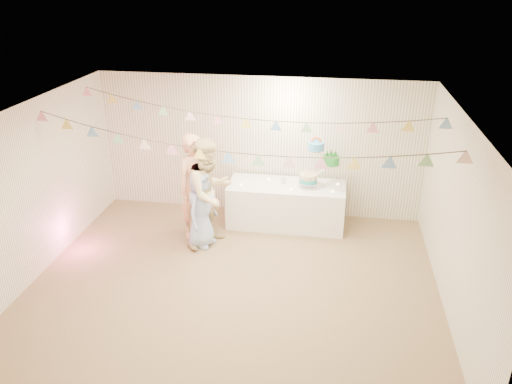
# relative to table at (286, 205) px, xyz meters

# --- Properties ---
(floor) EXTENTS (6.00, 6.00, 0.00)m
(floor) POSITION_rel_table_xyz_m (-0.56, -2.00, -0.39)
(floor) COLOR olive
(floor) RESTS_ON ground
(ceiling) EXTENTS (6.00, 6.00, 0.00)m
(ceiling) POSITION_rel_table_xyz_m (-0.56, -2.00, 2.21)
(ceiling) COLOR silver
(ceiling) RESTS_ON ground
(back_wall) EXTENTS (6.00, 6.00, 0.00)m
(back_wall) POSITION_rel_table_xyz_m (-0.56, 0.50, 0.91)
(back_wall) COLOR white
(back_wall) RESTS_ON ground
(front_wall) EXTENTS (6.00, 6.00, 0.00)m
(front_wall) POSITION_rel_table_xyz_m (-0.56, -4.50, 0.91)
(front_wall) COLOR white
(front_wall) RESTS_ON ground
(left_wall) EXTENTS (5.00, 5.00, 0.00)m
(left_wall) POSITION_rel_table_xyz_m (-3.56, -2.00, 0.91)
(left_wall) COLOR white
(left_wall) RESTS_ON ground
(right_wall) EXTENTS (5.00, 5.00, 0.00)m
(right_wall) POSITION_rel_table_xyz_m (2.44, -2.00, 0.91)
(right_wall) COLOR white
(right_wall) RESTS_ON ground
(table) EXTENTS (2.09, 0.84, 0.78)m
(table) POSITION_rel_table_xyz_m (0.00, 0.00, 0.00)
(table) COLOR white
(table) RESTS_ON floor
(cake_stand) EXTENTS (0.76, 0.45, 0.85)m
(cake_stand) POSITION_rel_table_xyz_m (0.55, 0.05, 0.78)
(cake_stand) COLOR silver
(cake_stand) RESTS_ON table
(cake_bottom) EXTENTS (0.31, 0.31, 0.15)m
(cake_bottom) POSITION_rel_table_xyz_m (0.40, -0.01, 0.44)
(cake_bottom) COLOR teal
(cake_bottom) RESTS_ON cake_stand
(cake_middle) EXTENTS (0.27, 0.27, 0.22)m
(cake_middle) POSITION_rel_table_xyz_m (0.73, 0.14, 0.71)
(cake_middle) COLOR #1E892A
(cake_middle) RESTS_ON cake_stand
(cake_top_tier) EXTENTS (0.25, 0.25, 0.19)m
(cake_top_tier) POSITION_rel_table_xyz_m (0.49, 0.02, 0.98)
(cake_top_tier) COLOR #4495D8
(cake_top_tier) RESTS_ON cake_stand
(platter) EXTENTS (0.38, 0.38, 0.02)m
(platter) POSITION_rel_table_xyz_m (-0.46, -0.05, 0.37)
(platter) COLOR white
(platter) RESTS_ON table
(posy) EXTENTS (0.13, 0.13, 0.15)m
(posy) POSITION_rel_table_xyz_m (-0.07, 0.05, 0.43)
(posy) COLOR white
(posy) RESTS_ON table
(person_adult_a) EXTENTS (0.79, 0.80, 1.86)m
(person_adult_a) POSITION_rel_table_xyz_m (-1.47, -0.67, 0.54)
(person_adult_a) COLOR #F5AC80
(person_adult_a) RESTS_ON floor
(person_adult_b) EXTENTS (1.10, 1.15, 1.87)m
(person_adult_b) POSITION_rel_table_xyz_m (-1.19, -0.88, 0.54)
(person_adult_b) COLOR #DFC489
(person_adult_b) RESTS_ON floor
(person_child) EXTENTS (0.61, 0.76, 1.35)m
(person_child) POSITION_rel_table_xyz_m (-1.32, -0.97, 0.29)
(person_child) COLOR #A1BAE4
(person_child) RESTS_ON floor
(bunting_back) EXTENTS (5.60, 1.10, 0.40)m
(bunting_back) POSITION_rel_table_xyz_m (-0.56, -0.90, 1.96)
(bunting_back) COLOR pink
(bunting_back) RESTS_ON ceiling
(bunting_front) EXTENTS (5.60, 0.90, 0.36)m
(bunting_front) POSITION_rel_table_xyz_m (-0.56, -2.20, 1.93)
(bunting_front) COLOR #72A5E5
(bunting_front) RESTS_ON ceiling
(tealight_0) EXTENTS (0.04, 0.04, 0.03)m
(tealight_0) POSITION_rel_table_xyz_m (-0.80, -0.15, 0.41)
(tealight_0) COLOR #FFD88C
(tealight_0) RESTS_ON table
(tealight_1) EXTENTS (0.04, 0.04, 0.03)m
(tealight_1) POSITION_rel_table_xyz_m (-0.35, 0.18, 0.41)
(tealight_1) COLOR #FFD88C
(tealight_1) RESTS_ON table
(tealight_2) EXTENTS (0.04, 0.04, 0.03)m
(tealight_2) POSITION_rel_table_xyz_m (0.10, -0.22, 0.41)
(tealight_2) COLOR #FFD88C
(tealight_2) RESTS_ON table
(tealight_3) EXTENTS (0.04, 0.04, 0.03)m
(tealight_3) POSITION_rel_table_xyz_m (0.35, 0.22, 0.41)
(tealight_3) COLOR #FFD88C
(tealight_3) RESTS_ON table
(tealight_4) EXTENTS (0.04, 0.04, 0.03)m
(tealight_4) POSITION_rel_table_xyz_m (0.82, -0.18, 0.41)
(tealight_4) COLOR #FFD88C
(tealight_4) RESTS_ON table
(tealight_5) EXTENTS (0.04, 0.04, 0.03)m
(tealight_5) POSITION_rel_table_xyz_m (0.90, 0.15, 0.41)
(tealight_5) COLOR #FFD88C
(tealight_5) RESTS_ON table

